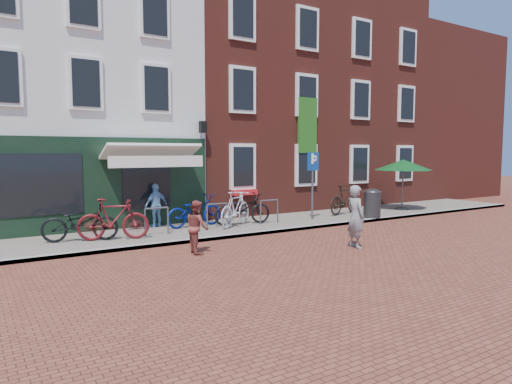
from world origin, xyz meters
TOP-DOWN VIEW (x-y plane):
  - ground at (0.00, 0.00)m, footprint 80.00×80.00m
  - sidewalk at (1.00, 1.50)m, footprint 24.00×3.00m
  - building_stucco at (-5.00, 7.00)m, footprint 8.00×8.00m
  - building_brick_mid at (2.00, 7.00)m, footprint 6.00×8.00m
  - building_brick_right at (8.00, 7.00)m, footprint 6.00×8.00m
  - filler_right at (14.50, 7.00)m, footprint 7.00×8.00m
  - litter_bin at (4.52, 0.30)m, footprint 0.63×0.63m
  - parking_sign at (2.36, 1.16)m, footprint 0.50×0.07m
  - parasol at (7.40, 1.30)m, footprint 2.38×2.38m
  - woman at (0.50, -2.88)m, footprint 0.48×0.66m
  - boy at (-3.32, -1.20)m, footprint 0.59×0.71m
  - cafe_person at (-3.00, 2.60)m, footprint 0.90×0.56m
  - bicycle_0 at (-5.59, 1.44)m, footprint 2.11×1.21m
  - bicycle_1 at (-4.77, 1.14)m, footprint 2.01×1.09m
  - bicycle_2 at (-1.92, 1.97)m, footprint 2.06×0.91m
  - bicycle_3 at (-0.75, 1.33)m, footprint 1.94×1.49m
  - bicycle_4 at (-0.36, 1.55)m, footprint 2.08×0.98m
  - bicycle_5 at (4.32, 1.54)m, footprint 2.01×0.98m

SIDE VIEW (x-z plane):
  - ground at x=0.00m, z-range 0.00..0.00m
  - sidewalk at x=1.00m, z-range 0.00..0.10m
  - bicycle_0 at x=-5.59m, z-range 0.10..1.15m
  - bicycle_2 at x=-1.92m, z-range 0.10..1.15m
  - bicycle_4 at x=-0.36m, z-range 0.10..1.15m
  - boy at x=-3.32m, z-range 0.00..1.34m
  - bicycle_1 at x=-4.77m, z-range 0.10..1.27m
  - bicycle_3 at x=-0.75m, z-range 0.10..1.27m
  - bicycle_5 at x=4.32m, z-range 0.10..1.27m
  - litter_bin at x=4.52m, z-range 0.12..1.27m
  - cafe_person at x=-3.00m, z-range 0.10..1.52m
  - woman at x=0.50m, z-range 0.00..1.67m
  - parking_sign at x=2.36m, z-range 0.55..2.97m
  - parasol at x=7.40m, z-range 0.97..3.19m
  - building_stucco at x=-5.00m, z-range 0.00..9.00m
  - filler_right at x=14.50m, z-range 0.00..9.00m
  - building_brick_mid at x=2.00m, z-range 0.00..10.00m
  - building_brick_right at x=8.00m, z-range 0.00..10.00m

